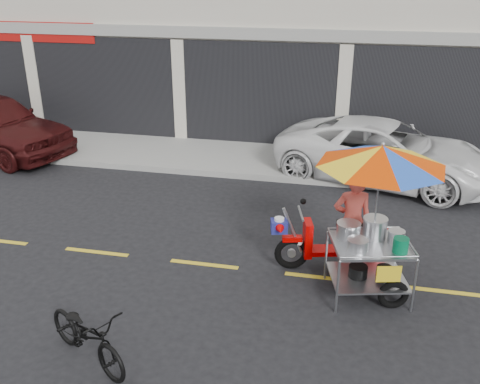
# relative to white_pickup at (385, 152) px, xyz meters

# --- Properties ---
(ground) EXTENTS (90.00, 90.00, 0.00)m
(ground) POSITION_rel_white_pickup_xyz_m (-1.09, -4.70, -0.70)
(ground) COLOR black
(sidewalk) EXTENTS (45.00, 3.00, 0.15)m
(sidewalk) POSITION_rel_white_pickup_xyz_m (-1.09, 0.80, -0.63)
(sidewalk) COLOR gray
(sidewalk) RESTS_ON ground
(centerline) EXTENTS (42.00, 0.10, 0.01)m
(centerline) POSITION_rel_white_pickup_xyz_m (-1.09, -4.70, -0.70)
(centerline) COLOR gold
(centerline) RESTS_ON ground
(white_pickup) EXTENTS (5.49, 3.59, 1.40)m
(white_pickup) POSITION_rel_white_pickup_xyz_m (0.00, 0.00, 0.00)
(white_pickup) COLOR white
(white_pickup) RESTS_ON ground
(near_bicycle) EXTENTS (1.64, 1.26, 0.83)m
(near_bicycle) POSITION_rel_white_pickup_xyz_m (-3.88, -7.35, -0.29)
(near_bicycle) COLOR black
(near_bicycle) RESTS_ON ground
(food_vendor_rig) EXTENTS (2.78, 2.28, 2.47)m
(food_vendor_rig) POSITION_rel_white_pickup_xyz_m (-0.49, -4.71, 0.84)
(food_vendor_rig) COLOR black
(food_vendor_rig) RESTS_ON ground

